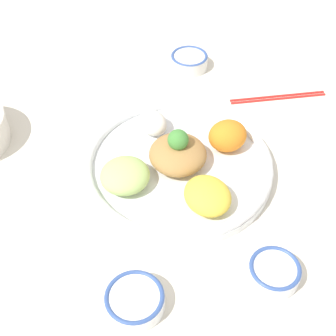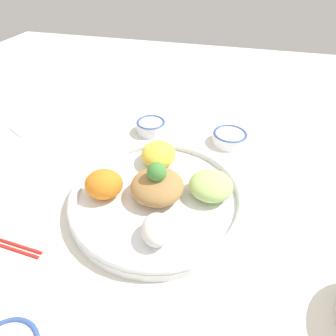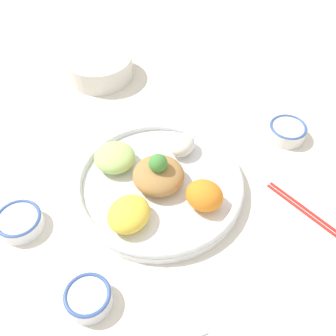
% 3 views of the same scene
% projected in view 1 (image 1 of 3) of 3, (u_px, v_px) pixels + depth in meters
% --- Properties ---
extents(ground_plane, '(2.40, 2.40, 0.00)m').
position_uv_depth(ground_plane, '(182.00, 170.00, 0.96)').
color(ground_plane, silver).
extents(salad_platter, '(0.38, 0.38, 0.11)m').
position_uv_depth(salad_platter, '(178.00, 164.00, 0.93)').
color(salad_platter, white).
rests_on(salad_platter, ground_plane).
extents(sauce_bowl_red, '(0.10, 0.10, 0.03)m').
position_uv_depth(sauce_bowl_red, '(135.00, 300.00, 0.74)').
color(sauce_bowl_red, white).
rests_on(sauce_bowl_red, ground_plane).
extents(rice_bowl_blue, '(0.09, 0.09, 0.04)m').
position_uv_depth(rice_bowl_blue, '(189.00, 61.00, 1.19)').
color(rice_bowl_blue, white).
rests_on(rice_bowl_blue, ground_plane).
extents(sauce_bowl_dark, '(0.09, 0.09, 0.04)m').
position_uv_depth(sauce_bowl_dark, '(274.00, 272.00, 0.77)').
color(sauce_bowl_dark, white).
rests_on(sauce_bowl_dark, ground_plane).
extents(chopsticks_pair_near, '(0.03, 0.23, 0.01)m').
position_uv_depth(chopsticks_pair_near, '(278.00, 97.00, 1.11)').
color(chopsticks_pair_near, red).
rests_on(chopsticks_pair_near, ground_plane).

